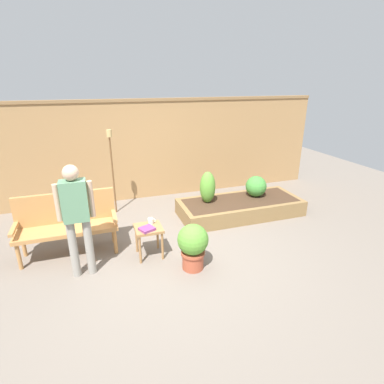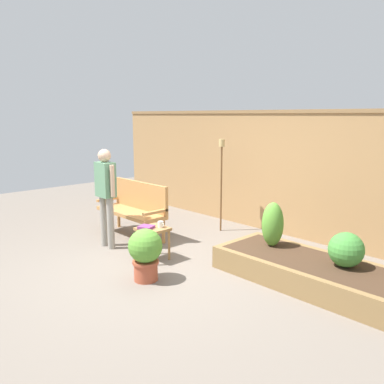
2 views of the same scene
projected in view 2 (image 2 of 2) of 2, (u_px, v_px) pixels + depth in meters
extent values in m
plane|color=#70665B|center=(160.00, 267.00, 5.50)|extent=(14.00, 14.00, 0.00)
cube|color=#A37A4C|center=(274.00, 174.00, 7.05)|extent=(8.40, 0.10, 2.10)
cube|color=olive|center=(276.00, 112.00, 6.84)|extent=(8.40, 0.14, 0.06)
cylinder|color=#B77F47|center=(163.00, 231.00, 6.50)|extent=(0.06, 0.06, 0.40)
cylinder|color=#B77F47|center=(146.00, 236.00, 6.26)|extent=(0.06, 0.06, 0.40)
cylinder|color=#B77F47|center=(119.00, 217.00, 7.44)|extent=(0.06, 0.06, 0.40)
cylinder|color=#B77F47|center=(102.00, 220.00, 7.20)|extent=(0.06, 0.06, 0.40)
cube|color=#B77F47|center=(131.00, 212.00, 6.81)|extent=(1.44, 0.48, 0.06)
cube|color=#B77F47|center=(140.00, 195.00, 6.90)|extent=(1.44, 0.06, 0.48)
cube|color=#B77F47|center=(109.00, 199.00, 7.27)|extent=(0.06, 0.48, 0.04)
cube|color=#B77F47|center=(156.00, 212.00, 6.29)|extent=(0.06, 0.48, 0.04)
cylinder|color=#9E7042|center=(169.00, 245.00, 5.75)|extent=(0.04, 0.04, 0.44)
cylinder|color=#9E7042|center=(151.00, 250.00, 5.53)|extent=(0.04, 0.04, 0.44)
cylinder|color=#9E7042|center=(155.00, 240.00, 5.98)|extent=(0.04, 0.04, 0.44)
cylinder|color=#9E7042|center=(137.00, 245.00, 5.76)|extent=(0.04, 0.04, 0.44)
cube|color=#9E7042|center=(153.00, 229.00, 5.71)|extent=(0.40, 0.40, 0.04)
cylinder|color=silver|center=(161.00, 224.00, 5.72)|extent=(0.08, 0.08, 0.09)
torus|color=silver|center=(163.00, 225.00, 5.69)|extent=(0.06, 0.01, 0.06)
cube|color=#7F3875|center=(146.00, 227.00, 5.67)|extent=(0.25, 0.24, 0.04)
cylinder|color=#A84C33|center=(146.00, 272.00, 5.05)|extent=(0.30, 0.30, 0.23)
cylinder|color=#A84C33|center=(146.00, 262.00, 5.03)|extent=(0.34, 0.34, 0.04)
sphere|color=#569333|center=(145.00, 246.00, 4.99)|extent=(0.43, 0.43, 0.43)
cube|color=olive|center=(289.00, 282.00, 4.65)|extent=(2.40, 0.09, 0.30)
cube|color=olive|center=(328.00, 262.00, 5.27)|extent=(2.40, 0.09, 0.30)
cube|color=olive|center=(238.00, 249.00, 5.79)|extent=(0.09, 0.82, 0.30)
cube|color=#422D1E|center=(310.00, 272.00, 4.96)|extent=(2.22, 0.82, 0.30)
cylinder|color=brown|center=(272.00, 244.00, 5.47)|extent=(0.04, 0.04, 0.06)
ellipsoid|color=#569333|center=(273.00, 224.00, 5.42)|extent=(0.30, 0.30, 0.61)
cylinder|color=brown|center=(345.00, 264.00, 4.72)|extent=(0.04, 0.04, 0.06)
sphere|color=#428938|center=(346.00, 250.00, 4.69)|extent=(0.42, 0.42, 0.42)
cylinder|color=brown|center=(221.00, 189.00, 7.11)|extent=(0.03, 0.03, 1.53)
cylinder|color=tan|center=(222.00, 143.00, 6.95)|extent=(0.10, 0.10, 0.13)
cylinder|color=gray|center=(111.00, 223.00, 6.20)|extent=(0.11, 0.11, 0.82)
cylinder|color=gray|center=(104.00, 221.00, 6.34)|extent=(0.11, 0.11, 0.82)
cube|color=#5B8966|center=(105.00, 180.00, 6.14)|extent=(0.32, 0.20, 0.54)
cylinder|color=tan|center=(112.00, 181.00, 6.00)|extent=(0.07, 0.07, 0.49)
cylinder|color=tan|center=(99.00, 178.00, 6.29)|extent=(0.07, 0.07, 0.49)
sphere|color=tan|center=(104.00, 156.00, 6.07)|extent=(0.20, 0.20, 0.20)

